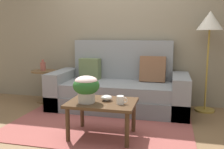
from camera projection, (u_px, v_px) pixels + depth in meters
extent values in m
plane|color=brown|center=(100.00, 124.00, 3.55)|extent=(14.00, 14.00, 0.00)
cube|color=gray|center=(120.00, 29.00, 4.58)|extent=(6.40, 0.12, 2.72)
cube|color=#994C47|center=(100.00, 124.00, 3.54)|extent=(2.54, 1.76, 0.01)
cube|color=slate|center=(118.00, 102.00, 4.21)|extent=(2.29, 0.94, 0.26)
cube|color=gray|center=(118.00, 89.00, 4.15)|extent=(1.77, 0.85, 0.21)
cube|color=gray|center=(123.00, 66.00, 4.49)|extent=(1.77, 0.17, 0.92)
cube|color=gray|center=(62.00, 88.00, 4.42)|extent=(0.26, 0.94, 0.63)
cube|color=gray|center=(180.00, 95.00, 3.95)|extent=(0.26, 0.94, 0.63)
cube|color=brown|center=(153.00, 69.00, 4.20)|extent=(0.44, 0.24, 0.45)
cube|color=#607047|center=(90.00, 69.00, 4.47)|extent=(0.38, 0.21, 0.37)
cylinder|color=#442D1B|center=(68.00, 125.00, 2.93)|extent=(0.05, 0.05, 0.42)
cylinder|color=#442D1B|center=(127.00, 130.00, 2.77)|extent=(0.05, 0.05, 0.42)
cylinder|color=#442D1B|center=(82.00, 112.00, 3.40)|extent=(0.05, 0.05, 0.42)
cylinder|color=#442D1B|center=(134.00, 116.00, 3.24)|extent=(0.05, 0.05, 0.42)
cube|color=#4C331E|center=(102.00, 103.00, 3.05)|extent=(0.83, 0.60, 0.03)
cylinder|color=brown|center=(45.00, 101.00, 4.69)|extent=(0.29, 0.29, 0.03)
cylinder|color=brown|center=(44.00, 86.00, 4.65)|extent=(0.05, 0.05, 0.55)
cylinder|color=brown|center=(43.00, 71.00, 4.60)|extent=(0.45, 0.45, 0.03)
cylinder|color=olive|center=(204.00, 110.00, 4.15)|extent=(0.32, 0.32, 0.03)
cylinder|color=olive|center=(207.00, 71.00, 4.04)|extent=(0.03, 0.03, 1.30)
cone|color=beige|center=(210.00, 20.00, 3.91)|extent=(0.41, 0.41, 0.30)
cylinder|color=#B7B2A8|center=(86.00, 97.00, 2.99)|extent=(0.20, 0.20, 0.14)
ellipsoid|color=#286028|center=(86.00, 86.00, 2.97)|extent=(0.32, 0.32, 0.22)
ellipsoid|color=beige|center=(86.00, 81.00, 2.96)|extent=(0.27, 0.27, 0.12)
cylinder|color=white|center=(120.00, 100.00, 2.93)|extent=(0.09, 0.09, 0.10)
torus|color=white|center=(125.00, 100.00, 2.92)|extent=(0.07, 0.01, 0.07)
cylinder|color=silver|center=(107.00, 100.00, 3.08)|extent=(0.05, 0.05, 0.02)
ellipsoid|color=silver|center=(107.00, 98.00, 3.07)|extent=(0.14, 0.14, 0.06)
cylinder|color=#934C42|center=(43.00, 66.00, 4.60)|extent=(0.10, 0.10, 0.15)
cylinder|color=#934C42|center=(43.00, 61.00, 4.58)|extent=(0.05, 0.05, 0.05)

